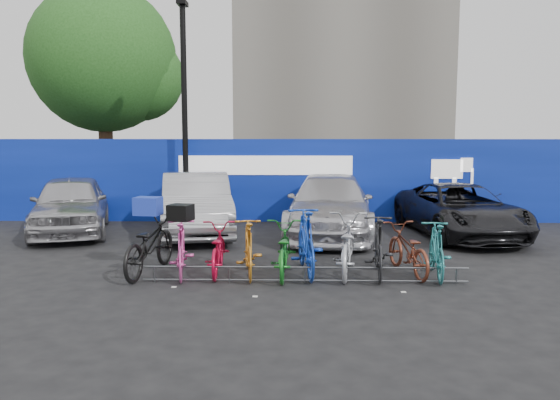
{
  "coord_description": "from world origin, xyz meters",
  "views": [
    {
      "loc": [
        -0.21,
        -9.76,
        2.58
      ],
      "look_at": [
        -0.48,
        2.0,
        1.13
      ],
      "focal_mm": 35.0,
      "sensor_mm": 36.0,
      "label": 1
    }
  ],
  "objects_px": {
    "bike_3": "(249,248)",
    "car_3": "(460,210)",
    "bike_rack": "(305,274)",
    "car_0": "(71,204)",
    "bike_7": "(379,246)",
    "bike_0": "(149,244)",
    "bike_9": "(437,250)",
    "lamppost": "(185,107)",
    "bike_5": "(306,242)",
    "tree": "(110,63)",
    "bike_1": "(181,248)",
    "bike_6": "(346,245)",
    "car_2": "(330,205)",
    "bike_4": "(283,250)",
    "car_1": "(196,204)",
    "bike_8": "(407,250)",
    "bike_2": "(217,249)"
  },
  "relations": [
    {
      "from": "bike_3",
      "to": "car_3",
      "type": "bearing_deg",
      "value": -148.13
    },
    {
      "from": "bike_rack",
      "to": "car_0",
      "type": "height_order",
      "value": "car_0"
    },
    {
      "from": "bike_rack",
      "to": "car_0",
      "type": "distance_m",
      "value": 7.54
    },
    {
      "from": "bike_7",
      "to": "car_0",
      "type": "bearing_deg",
      "value": -23.62
    },
    {
      "from": "bike_0",
      "to": "bike_9",
      "type": "height_order",
      "value": "bike_0"
    },
    {
      "from": "bike_3",
      "to": "bike_0",
      "type": "bearing_deg",
      "value": -10.66
    },
    {
      "from": "lamppost",
      "to": "bike_5",
      "type": "xyz_separation_m",
      "value": [
        3.24,
        -5.38,
        -2.66
      ]
    },
    {
      "from": "lamppost",
      "to": "bike_9",
      "type": "relative_size",
      "value": 3.67
    },
    {
      "from": "tree",
      "to": "bike_5",
      "type": "xyz_separation_m",
      "value": [
        6.81,
        -10.03,
        -4.46
      ]
    },
    {
      "from": "lamppost",
      "to": "bike_1",
      "type": "distance_m",
      "value": 6.28
    },
    {
      "from": "car_0",
      "to": "bike_6",
      "type": "xyz_separation_m",
      "value": [
        6.7,
        -3.97,
        -0.21
      ]
    },
    {
      "from": "bike_3",
      "to": "bike_9",
      "type": "xyz_separation_m",
      "value": [
        3.36,
        -0.04,
        -0.01
      ]
    },
    {
      "from": "car_0",
      "to": "bike_rack",
      "type": "bearing_deg",
      "value": -55.22
    },
    {
      "from": "bike_rack",
      "to": "bike_6",
      "type": "relative_size",
      "value": 2.74
    },
    {
      "from": "bike_rack",
      "to": "car_2",
      "type": "xyz_separation_m",
      "value": [
        0.75,
        4.65,
        0.58
      ]
    },
    {
      "from": "bike_4",
      "to": "car_1",
      "type": "bearing_deg",
      "value": -59.5
    },
    {
      "from": "bike_rack",
      "to": "car_1",
      "type": "bearing_deg",
      "value": 120.13
    },
    {
      "from": "bike_0",
      "to": "bike_8",
      "type": "bearing_deg",
      "value": -170.33
    },
    {
      "from": "lamppost",
      "to": "bike_6",
      "type": "xyz_separation_m",
      "value": [
        3.98,
        -5.34,
        -2.74
      ]
    },
    {
      "from": "car_2",
      "to": "bike_1",
      "type": "height_order",
      "value": "car_2"
    },
    {
      "from": "lamppost",
      "to": "bike_1",
      "type": "relative_size",
      "value": 3.62
    },
    {
      "from": "bike_4",
      "to": "bike_rack",
      "type": "bearing_deg",
      "value": 128.82
    },
    {
      "from": "bike_rack",
      "to": "bike_6",
      "type": "bearing_deg",
      "value": 40.34
    },
    {
      "from": "tree",
      "to": "car_2",
      "type": "distance_m",
      "value": 10.55
    },
    {
      "from": "lamppost",
      "to": "bike_rack",
      "type": "distance_m",
      "value": 7.48
    },
    {
      "from": "car_1",
      "to": "bike_0",
      "type": "xyz_separation_m",
      "value": [
        -0.16,
        -4.02,
        -0.23
      ]
    },
    {
      "from": "tree",
      "to": "bike_9",
      "type": "bearing_deg",
      "value": -48.18
    },
    {
      "from": "bike_1",
      "to": "bike_5",
      "type": "relative_size",
      "value": 0.84
    },
    {
      "from": "bike_9",
      "to": "bike_rack",
      "type": "bearing_deg",
      "value": 17.27
    },
    {
      "from": "car_0",
      "to": "bike_2",
      "type": "height_order",
      "value": "car_0"
    },
    {
      "from": "car_2",
      "to": "bike_5",
      "type": "height_order",
      "value": "car_2"
    },
    {
      "from": "car_2",
      "to": "bike_9",
      "type": "height_order",
      "value": "car_2"
    },
    {
      "from": "bike_3",
      "to": "bike_9",
      "type": "bearing_deg",
      "value": 172.56
    },
    {
      "from": "bike_7",
      "to": "bike_9",
      "type": "bearing_deg",
      "value": -178.25
    },
    {
      "from": "tree",
      "to": "bike_6",
      "type": "distance_m",
      "value": 13.32
    },
    {
      "from": "car_2",
      "to": "bike_7",
      "type": "bearing_deg",
      "value": -76.46
    },
    {
      "from": "tree",
      "to": "bike_0",
      "type": "distance_m",
      "value": 11.7
    },
    {
      "from": "bike_0",
      "to": "lamppost",
      "type": "bearing_deg",
      "value": -77.25
    },
    {
      "from": "car_1",
      "to": "bike_7",
      "type": "relative_size",
      "value": 2.61
    },
    {
      "from": "bike_1",
      "to": "bike_8",
      "type": "bearing_deg",
      "value": 173.23
    },
    {
      "from": "bike_3",
      "to": "bike_4",
      "type": "height_order",
      "value": "bike_3"
    },
    {
      "from": "car_2",
      "to": "bike_7",
      "type": "distance_m",
      "value": 4.18
    },
    {
      "from": "bike_8",
      "to": "bike_rack",
      "type": "bearing_deg",
      "value": 7.75
    },
    {
      "from": "bike_rack",
      "to": "lamppost",
      "type": "bearing_deg",
      "value": 118.07
    },
    {
      "from": "bike_1",
      "to": "car_2",
      "type": "bearing_deg",
      "value": -134.98
    },
    {
      "from": "bike_5",
      "to": "bike_7",
      "type": "distance_m",
      "value": 1.31
    },
    {
      "from": "car_3",
      "to": "bike_1",
      "type": "distance_m",
      "value": 7.39
    },
    {
      "from": "car_1",
      "to": "bike_2",
      "type": "bearing_deg",
      "value": -86.43
    },
    {
      "from": "bike_2",
      "to": "bike_8",
      "type": "bearing_deg",
      "value": 177.69
    },
    {
      "from": "bike_4",
      "to": "bike_9",
      "type": "xyz_separation_m",
      "value": [
        2.74,
        -0.05,
        0.02
      ]
    }
  ]
}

